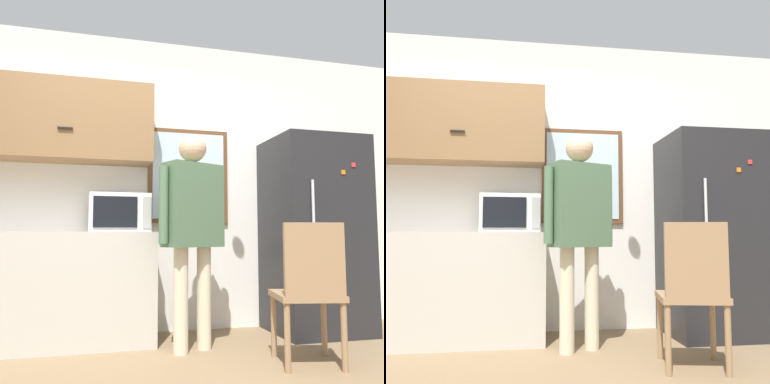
% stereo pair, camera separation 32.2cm
% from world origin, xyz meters
% --- Properties ---
extents(back_wall, '(6.00, 0.06, 2.70)m').
position_xyz_m(back_wall, '(0.00, 1.74, 1.35)').
color(back_wall, white).
rests_on(back_wall, ground_plane).
extents(counter, '(2.24, 0.58, 0.89)m').
position_xyz_m(counter, '(-1.08, 1.42, 0.44)').
color(counter, '#BCB7AD').
rests_on(counter, ground_plane).
extents(upper_cabinets, '(2.24, 0.35, 0.68)m').
position_xyz_m(upper_cabinets, '(-1.08, 1.54, 1.83)').
color(upper_cabinets, olive).
extents(microwave, '(0.49, 0.42, 0.31)m').
position_xyz_m(microwave, '(-0.24, 1.41, 1.04)').
color(microwave, white).
rests_on(microwave, counter).
extents(person, '(0.57, 0.38, 1.65)m').
position_xyz_m(person, '(0.29, 1.01, 1.00)').
color(person, beige).
rests_on(person, ground_plane).
extents(refrigerator, '(0.80, 0.74, 1.74)m').
position_xyz_m(refrigerator, '(1.52, 1.34, 0.87)').
color(refrigerator, '#232326').
rests_on(refrigerator, ground_plane).
extents(chair, '(0.51, 0.51, 0.94)m').
position_xyz_m(chair, '(0.94, 0.43, 0.52)').
color(chair, '#997551').
rests_on(chair, ground_plane).
extents(window, '(0.76, 0.05, 0.89)m').
position_xyz_m(window, '(0.43, 1.69, 1.42)').
color(window, brown).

